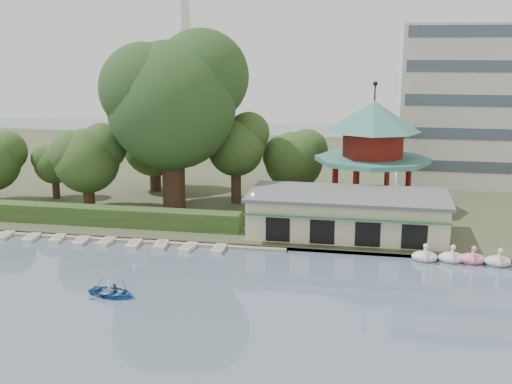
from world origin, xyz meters
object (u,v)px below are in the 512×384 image
(big_tree, at_px, (174,96))
(rowboat_with_passengers, at_px, (112,289))
(pavilion, at_px, (373,144))
(boathouse, at_px, (347,214))
(dock, at_px, (109,238))

(big_tree, bearing_deg, rowboat_with_passengers, -83.34)
(pavilion, xyz_separation_m, rowboat_with_passengers, (-18.00, -27.85, -6.97))
(rowboat_with_passengers, bearing_deg, boathouse, 48.09)
(dock, xyz_separation_m, big_tree, (3.19, 11.02, 12.46))
(boathouse, bearing_deg, rowboat_with_passengers, -131.91)
(dock, distance_m, big_tree, 16.94)
(dock, bearing_deg, big_tree, 73.88)
(boathouse, xyz_separation_m, rowboat_with_passengers, (-16.00, -17.83, -1.85))
(dock, bearing_deg, rowboat_with_passengers, -65.33)
(dock, relative_size, rowboat_with_passengers, 6.11)
(big_tree, bearing_deg, dock, -106.12)
(rowboat_with_passengers, bearing_deg, big_tree, 96.66)
(dock, relative_size, boathouse, 1.83)
(big_tree, bearing_deg, pavilion, 10.29)
(boathouse, distance_m, pavilion, 11.43)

